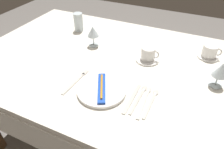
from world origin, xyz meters
TOP-DOWN VIEW (x-y plane):
  - ground_plane at (0.00, 0.00)m, footprint 6.00×6.00m
  - dining_table at (0.00, 0.00)m, footprint 1.80×1.11m
  - dinner_plate at (0.01, -0.27)m, footprint 0.24×0.24m
  - toothbrush_package at (0.01, -0.27)m, footprint 0.13×0.20m
  - fork_outer at (-0.14, -0.25)m, footprint 0.03×0.22m
  - dinner_knife at (0.16, -0.26)m, footprint 0.02×0.21m
  - spoon_soup at (0.19, -0.22)m, footprint 0.03×0.21m
  - spoon_dessert at (0.22, -0.23)m, footprint 0.03×0.22m
  - spoon_tea at (0.25, -0.22)m, footprint 0.03×0.20m
  - saucer_left at (0.13, 0.09)m, footprint 0.14×0.14m
  - coffee_cup_left at (0.14, 0.09)m, footprint 0.11×0.08m
  - saucer_right at (0.46, 0.27)m, footprint 0.12×0.12m
  - coffee_cup_right at (0.46, 0.27)m, footprint 0.11×0.08m
  - wine_glass_centre at (0.51, 0.01)m, footprint 0.07×0.07m
  - wine_glass_left at (-0.24, 0.11)m, footprint 0.07×0.07m
  - drink_tumbler at (-0.45, 0.27)m, footprint 0.07×0.07m

SIDE VIEW (x-z plane):
  - ground_plane at x=0.00m, z-range 0.00..0.00m
  - dining_table at x=0.00m, z-range 0.29..1.03m
  - spoon_dessert at x=0.22m, z-range 0.74..0.75m
  - fork_outer at x=-0.14m, z-range 0.74..0.74m
  - spoon_soup at x=0.19m, z-range 0.74..0.75m
  - spoon_tea at x=0.25m, z-range 0.74..0.75m
  - dinner_knife at x=0.16m, z-range 0.74..0.74m
  - saucer_left at x=0.13m, z-range 0.74..0.75m
  - saucer_right at x=0.46m, z-range 0.74..0.75m
  - dinner_plate at x=0.01m, z-range 0.74..0.76m
  - toothbrush_package at x=0.01m, z-range 0.75..0.78m
  - coffee_cup_right at x=0.46m, z-range 0.75..0.82m
  - coffee_cup_left at x=0.14m, z-range 0.75..0.83m
  - drink_tumbler at x=-0.45m, z-range 0.73..0.86m
  - wine_glass_centre at x=0.51m, z-range 0.77..0.90m
  - wine_glass_left at x=-0.24m, z-range 0.77..0.90m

